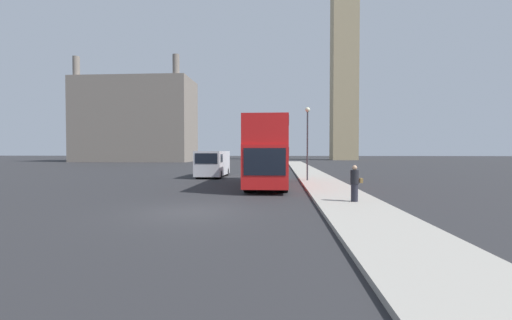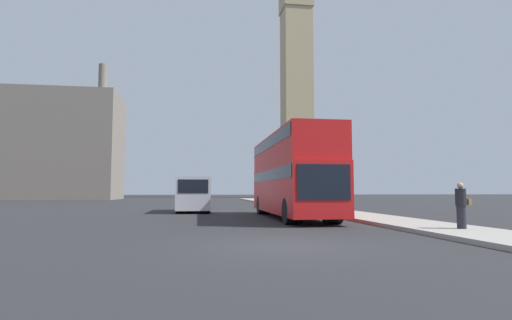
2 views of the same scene
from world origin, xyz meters
The scene contains 8 objects.
ground_plane centered at (0.00, 0.00, 0.00)m, with size 300.00×300.00×0.00m, color #28282B.
sidewalk_strip centered at (6.47, 0.00, 0.07)m, with size 2.95×120.00×0.15m.
clock_tower centered at (20.16, 78.00, 33.35)m, with size 6.90×7.07×64.99m.
building_block_distant centered at (-28.47, 61.36, 9.10)m, with size 25.07×11.64×22.13m.
red_double_decker_bus centered at (2.66, 10.23, 2.43)m, with size 2.53×10.96×4.33m.
white_van centered at (-2.55, 17.46, 1.25)m, with size 2.22×5.78×2.32m.
pedestrian centered at (6.68, 2.14, 0.94)m, with size 0.51×0.35×1.57m.
street_lamp centered at (5.51, 12.90, 3.76)m, with size 0.36×0.36×5.45m.
Camera 1 is at (3.43, -12.88, 2.34)m, focal length 24.00 mm.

